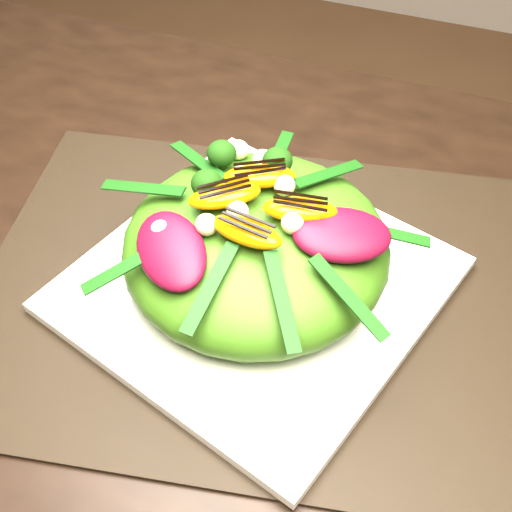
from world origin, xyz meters
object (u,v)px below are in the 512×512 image
(plate_base, at_px, (256,284))
(lettuce_mound, at_px, (256,246))
(placemat, at_px, (256,290))
(orange_segment, at_px, (256,191))
(dining_table, at_px, (372,419))
(salad_bowl, at_px, (256,274))

(plate_base, xyz_separation_m, lettuce_mound, (0.00, 0.00, 0.05))
(placemat, height_order, orange_segment, orange_segment)
(dining_table, xyz_separation_m, salad_bowl, (-0.13, 0.08, 0.04))
(salad_bowl, bearing_deg, plate_base, 0.00)
(placemat, distance_m, orange_segment, 0.11)
(placemat, bearing_deg, dining_table, -31.21)
(dining_table, distance_m, orange_segment, 0.21)
(placemat, relative_size, plate_base, 1.73)
(placemat, xyz_separation_m, plate_base, (0.00, 0.00, 0.01))
(dining_table, bearing_deg, plate_base, 148.79)
(placemat, distance_m, lettuce_mound, 0.06)
(lettuce_mound, xyz_separation_m, orange_segment, (-0.01, 0.02, 0.05))
(placemat, relative_size, salad_bowl, 2.09)
(lettuce_mound, bearing_deg, orange_segment, 109.83)
(salad_bowl, height_order, orange_segment, orange_segment)
(placemat, xyz_separation_m, orange_segment, (-0.01, 0.02, 0.10))
(dining_table, distance_m, salad_bowl, 0.16)
(dining_table, bearing_deg, salad_bowl, 148.79)
(plate_base, relative_size, lettuce_mound, 1.27)
(dining_table, bearing_deg, orange_segment, 144.85)
(plate_base, height_order, lettuce_mound, lettuce_mound)
(placemat, height_order, plate_base, plate_base)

